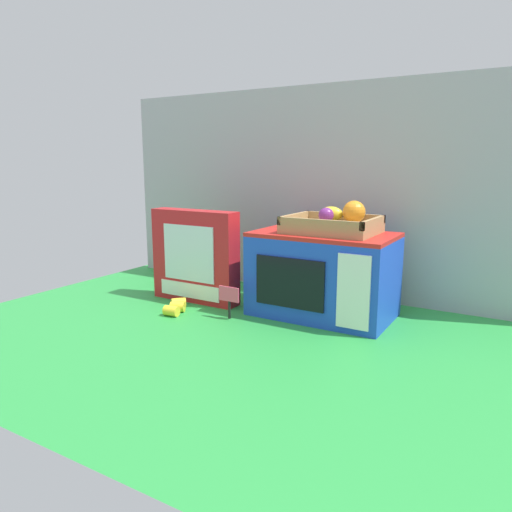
{
  "coord_description": "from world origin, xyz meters",
  "views": [
    {
      "loc": [
        0.69,
        -1.29,
        0.47
      ],
      "look_at": [
        -0.08,
        0.01,
        0.17
      ],
      "focal_mm": 33.65,
      "sensor_mm": 36.0,
      "label": 1
    }
  ],
  "objects_px": {
    "toy_microwave": "(323,274)",
    "loose_toy_banana": "(176,307)",
    "cookie_set_box": "(195,256)",
    "price_sign": "(229,298)",
    "food_groups_crate": "(335,223)"
  },
  "relations": [
    {
      "from": "toy_microwave",
      "to": "loose_toy_banana",
      "type": "bearing_deg",
      "value": -153.09
    },
    {
      "from": "toy_microwave",
      "to": "loose_toy_banana",
      "type": "relative_size",
      "value": 3.37
    },
    {
      "from": "toy_microwave",
      "to": "cookie_set_box",
      "type": "distance_m",
      "value": 0.44
    },
    {
      "from": "toy_microwave",
      "to": "loose_toy_banana",
      "type": "distance_m",
      "value": 0.47
    },
    {
      "from": "price_sign",
      "to": "loose_toy_banana",
      "type": "xyz_separation_m",
      "value": [
        -0.18,
        -0.03,
        -0.05
      ]
    },
    {
      "from": "toy_microwave",
      "to": "cookie_set_box",
      "type": "relative_size",
      "value": 1.32
    },
    {
      "from": "cookie_set_box",
      "to": "loose_toy_banana",
      "type": "xyz_separation_m",
      "value": [
        0.02,
        -0.13,
        -0.14
      ]
    },
    {
      "from": "toy_microwave",
      "to": "price_sign",
      "type": "bearing_deg",
      "value": -141.58
    },
    {
      "from": "food_groups_crate",
      "to": "cookie_set_box",
      "type": "relative_size",
      "value": 0.83
    },
    {
      "from": "toy_microwave",
      "to": "price_sign",
      "type": "relative_size",
      "value": 4.2
    },
    {
      "from": "toy_microwave",
      "to": "price_sign",
      "type": "distance_m",
      "value": 0.3
    },
    {
      "from": "food_groups_crate",
      "to": "price_sign",
      "type": "distance_m",
      "value": 0.39
    },
    {
      "from": "food_groups_crate",
      "to": "cookie_set_box",
      "type": "height_order",
      "value": "food_groups_crate"
    },
    {
      "from": "food_groups_crate",
      "to": "loose_toy_banana",
      "type": "relative_size",
      "value": 2.11
    },
    {
      "from": "toy_microwave",
      "to": "loose_toy_banana",
      "type": "xyz_separation_m",
      "value": [
        -0.41,
        -0.21,
        -0.11
      ]
    }
  ]
}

